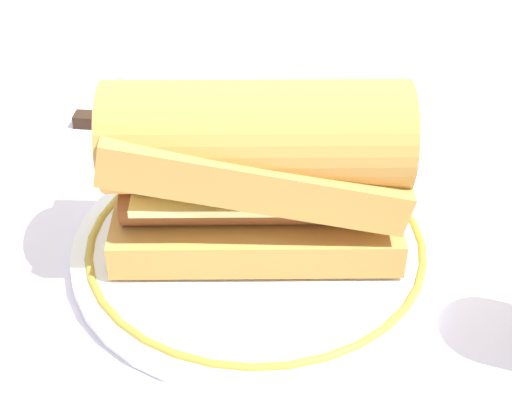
{
  "coord_description": "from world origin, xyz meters",
  "views": [
    {
      "loc": [
        0.04,
        -0.41,
        0.37
      ],
      "look_at": [
        0.02,
        0.03,
        0.04
      ],
      "focal_mm": 54.77,
      "sensor_mm": 36.0,
      "label": 1
    }
  ],
  "objects": [
    {
      "name": "butter_knife",
      "position": [
        -0.09,
        0.2,
        0.0
      ],
      "size": [
        0.16,
        0.03,
        0.01
      ],
      "color": "silver",
      "rests_on": "ground_plane"
    },
    {
      "name": "sausage_sandwich",
      "position": [
        0.02,
        0.03,
        0.08
      ],
      "size": [
        0.21,
        0.1,
        0.12
      ],
      "rotation": [
        0.0,
        0.0,
        0.04
      ],
      "color": "#CD9246",
      "rests_on": "plate"
    },
    {
      "name": "ground_plane",
      "position": [
        0.0,
        0.0,
        0.0
      ],
      "size": [
        1.5,
        1.5,
        0.0
      ],
      "primitive_type": "plane",
      "color": "silver"
    },
    {
      "name": "plate",
      "position": [
        0.02,
        0.03,
        0.01
      ],
      "size": [
        0.27,
        0.27,
        0.01
      ],
      "color": "white",
      "rests_on": "ground_plane"
    }
  ]
}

